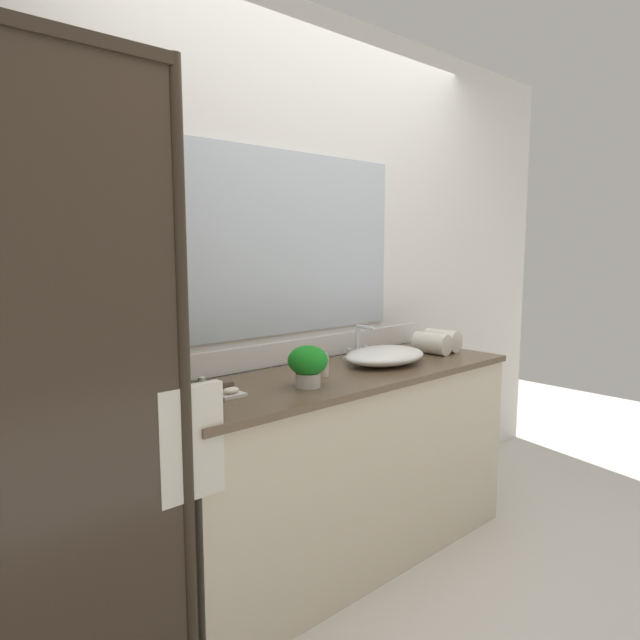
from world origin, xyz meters
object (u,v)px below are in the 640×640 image
object	(u,v)px
soap_dish	(231,393)
amenity_bottle_lotion	(202,391)
rolled_towel_near_edge	(442,340)
rolled_towel_middle	(432,344)
amenity_bottle_shampoo	(325,365)
faucet	(359,348)
sink_basin	(385,355)
potted_plant	(308,363)

from	to	relation	value
soap_dish	amenity_bottle_lotion	distance (m)	0.14
soap_dish	amenity_bottle_lotion	bearing A→B (deg)	-174.36
rolled_towel_near_edge	rolled_towel_middle	bearing A→B (deg)	-170.89
amenity_bottle_lotion	amenity_bottle_shampoo	xyz separation A→B (m)	(0.63, 0.03, 0.00)
faucet	amenity_bottle_lotion	world-z (taller)	faucet
amenity_bottle_shampoo	rolled_towel_near_edge	world-z (taller)	rolled_towel_near_edge
soap_dish	rolled_towel_middle	distance (m)	1.27
soap_dish	rolled_towel_middle	xyz separation A→B (m)	(1.27, 0.01, 0.04)
soap_dish	faucet	bearing A→B (deg)	11.64
rolled_towel_middle	amenity_bottle_shampoo	bearing A→B (deg)	179.74
soap_dish	rolled_towel_near_edge	size ratio (longest dim) A/B	0.54
rolled_towel_near_edge	sink_basin	bearing A→B (deg)	-177.35
potted_plant	rolled_towel_middle	xyz separation A→B (m)	(0.95, 0.09, -0.04)
sink_basin	amenity_bottle_lotion	world-z (taller)	amenity_bottle_lotion
potted_plant	amenity_bottle_lotion	world-z (taller)	potted_plant
potted_plant	amenity_bottle_lotion	xyz separation A→B (m)	(-0.44, 0.07, -0.05)
faucet	rolled_towel_middle	size ratio (longest dim) A/B	0.94
sink_basin	amenity_bottle_lotion	size ratio (longest dim) A/B	4.51
amenity_bottle_lotion	rolled_towel_near_edge	world-z (taller)	rolled_towel_near_edge
sink_basin	potted_plant	xyz separation A→B (m)	(-0.57, -0.09, 0.05)
amenity_bottle_shampoo	rolled_towel_middle	xyz separation A→B (m)	(0.77, -0.00, 0.01)
potted_plant	soap_dish	distance (m)	0.33
rolled_towel_middle	rolled_towel_near_edge	bearing A→B (deg)	9.11
faucet	sink_basin	bearing A→B (deg)	-90.00
potted_plant	soap_dish	size ratio (longest dim) A/B	1.69
amenity_bottle_lotion	soap_dish	bearing A→B (deg)	5.64
rolled_towel_near_edge	potted_plant	bearing A→B (deg)	-174.04
rolled_towel_near_edge	amenity_bottle_shampoo	bearing A→B (deg)	-179.07
faucet	soap_dish	size ratio (longest dim) A/B	1.75
amenity_bottle_lotion	rolled_towel_near_edge	bearing A→B (deg)	1.57
soap_dish	amenity_bottle_lotion	xyz separation A→B (m)	(-0.13, -0.01, 0.03)
sink_basin	faucet	xyz separation A→B (m)	(0.00, 0.18, 0.01)
potted_plant	rolled_towel_near_edge	xyz separation A→B (m)	(1.06, 0.11, -0.04)
rolled_towel_middle	potted_plant	bearing A→B (deg)	-174.40
potted_plant	soap_dish	xyz separation A→B (m)	(-0.31, 0.08, -0.08)
faucet	amenity_bottle_lotion	xyz separation A→B (m)	(-1.02, -0.20, -0.01)
amenity_bottle_lotion	rolled_towel_middle	size ratio (longest dim) A/B	0.52
sink_basin	rolled_towel_middle	size ratio (longest dim) A/B	2.37
soap_dish	potted_plant	bearing A→B (deg)	-14.83
sink_basin	potted_plant	distance (m)	0.58
faucet	amenity_bottle_lotion	size ratio (longest dim) A/B	1.79
amenity_bottle_lotion	rolled_towel_middle	xyz separation A→B (m)	(1.40, 0.02, 0.01)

